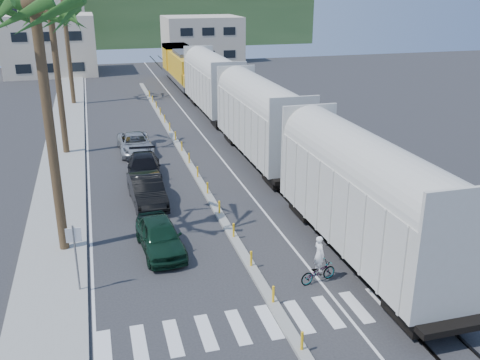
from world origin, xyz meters
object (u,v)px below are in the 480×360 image
(car_lead, at_px, (160,236))
(car_second, at_px, (147,190))
(cyclist, at_px, (318,268))
(street_sign, at_px, (75,249))

(car_lead, xyz_separation_m, car_second, (0.06, 6.02, 0.04))
(car_second, bearing_deg, cyclist, -63.32)
(street_sign, height_order, cyclist, street_sign)
(cyclist, bearing_deg, street_sign, 66.06)
(car_lead, relative_size, cyclist, 2.20)
(car_lead, distance_m, cyclist, 7.57)
(car_lead, bearing_deg, car_second, 85.23)
(car_second, height_order, cyclist, cyclist)
(street_sign, bearing_deg, cyclist, -10.63)
(car_second, distance_m, cyclist, 12.15)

